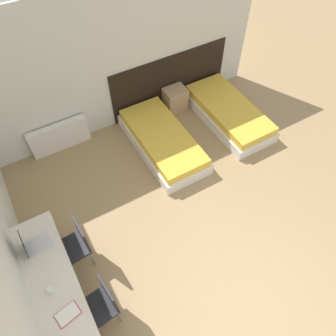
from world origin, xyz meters
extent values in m
plane|color=#9E7F56|center=(0.00, 0.00, 0.00)|extent=(20.00, 20.00, 0.00)
cube|color=silver|center=(0.00, 4.25, 1.35)|extent=(5.89, 0.05, 2.70)
cube|color=black|center=(1.14, 4.21, 0.57)|extent=(2.56, 0.03, 1.14)
cube|color=silver|center=(0.38, 3.18, 0.11)|extent=(0.94, 2.00, 0.22)
cube|color=gold|center=(0.38, 3.18, 0.29)|extent=(0.86, 1.92, 0.15)
cube|color=silver|center=(1.90, 3.18, 0.11)|extent=(0.94, 2.00, 0.22)
cube|color=gold|center=(1.90, 3.18, 0.29)|extent=(0.86, 1.92, 0.15)
cube|color=tan|center=(1.14, 4.00, 0.25)|extent=(0.44, 0.36, 0.49)
cube|color=silver|center=(-1.27, 4.13, 0.29)|extent=(1.09, 0.12, 0.58)
cube|color=beige|center=(-2.17, 1.38, 0.73)|extent=(0.56, 1.98, 0.04)
cube|color=beige|center=(-2.17, 2.36, 0.36)|extent=(0.50, 0.04, 0.71)
cube|color=#232328|center=(-1.82, 1.84, 0.44)|extent=(0.44, 0.44, 0.05)
cube|color=#232328|center=(-1.63, 1.85, 0.69)|extent=(0.05, 0.37, 0.45)
cylinder|color=slate|center=(-1.98, 1.65, 0.21)|extent=(0.02, 0.02, 0.41)
cylinder|color=slate|center=(-2.01, 2.00, 0.21)|extent=(0.02, 0.02, 0.41)
cylinder|color=slate|center=(-1.63, 1.68, 0.21)|extent=(0.02, 0.02, 0.41)
cylinder|color=slate|center=(-1.66, 2.03, 0.21)|extent=(0.02, 0.02, 0.41)
cube|color=#232328|center=(-1.82, 0.93, 0.44)|extent=(0.45, 0.45, 0.05)
cube|color=#232328|center=(-1.63, 0.95, 0.69)|extent=(0.07, 0.37, 0.45)
cylinder|color=slate|center=(-1.98, 0.73, 0.21)|extent=(0.02, 0.02, 0.41)
cylinder|color=slate|center=(-2.01, 1.08, 0.21)|extent=(0.02, 0.02, 0.41)
cylinder|color=slate|center=(-1.63, 0.77, 0.21)|extent=(0.02, 0.02, 0.41)
cylinder|color=slate|center=(-1.66, 1.12, 0.21)|extent=(0.02, 0.02, 0.41)
cube|color=silver|center=(-2.16, 1.94, 0.76)|extent=(0.35, 0.26, 0.02)
cube|color=black|center=(-2.31, 1.93, 0.93)|extent=(0.07, 0.25, 0.33)
cube|color=#B21E1E|center=(-2.12, 0.94, 0.75)|extent=(0.30, 0.23, 0.01)
cube|color=white|center=(-2.12, 0.94, 0.76)|extent=(0.28, 0.22, 0.01)
cylinder|color=white|center=(-2.20, 1.28, 0.79)|extent=(0.08, 0.08, 0.09)
camera|label=1|loc=(-1.60, -0.45, 4.73)|focal=35.00mm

